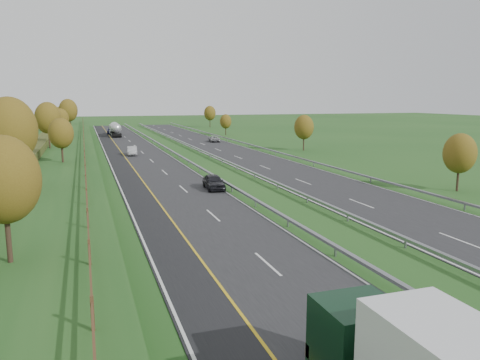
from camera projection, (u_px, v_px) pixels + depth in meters
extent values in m
plane|color=#204C1B|center=(201.00, 162.00, 70.32)|extent=(400.00, 400.00, 0.00)
cube|color=black|center=(143.00, 160.00, 72.49)|extent=(10.50, 200.00, 0.04)
cube|color=black|center=(243.00, 156.00, 77.64)|extent=(10.50, 200.00, 0.04)
cube|color=black|center=(118.00, 161.00, 71.32)|extent=(3.00, 200.00, 0.04)
cube|color=silver|center=(109.00, 162.00, 70.91)|extent=(0.15, 200.00, 0.01)
cube|color=gold|center=(128.00, 161.00, 71.78)|extent=(0.15, 200.00, 0.01)
cube|color=silver|center=(175.00, 159.00, 74.06)|extent=(0.15, 200.00, 0.01)
cube|color=silver|center=(214.00, 157.00, 76.06)|extent=(0.15, 200.00, 0.01)
cube|color=silver|center=(271.00, 155.00, 79.21)|extent=(0.15, 200.00, 0.01)
cube|color=silver|center=(267.00, 264.00, 27.09)|extent=(0.15, 4.00, 0.01)
cube|color=silver|center=(461.00, 241.00, 31.46)|extent=(0.15, 4.00, 0.01)
cube|color=silver|center=(213.00, 215.00, 38.30)|extent=(0.15, 4.00, 0.01)
cube|color=silver|center=(361.00, 203.00, 42.67)|extent=(0.15, 4.00, 0.01)
cube|color=silver|center=(183.00, 189.00, 49.51)|extent=(0.15, 4.00, 0.01)
cube|color=silver|center=(303.00, 182.00, 53.88)|extent=(0.15, 4.00, 0.01)
cube|color=silver|center=(165.00, 172.00, 60.73)|extent=(0.15, 4.00, 0.01)
cube|color=silver|center=(265.00, 167.00, 65.09)|extent=(0.15, 4.00, 0.01)
cube|color=silver|center=(152.00, 161.00, 71.94)|extent=(0.15, 4.00, 0.01)
cube|color=silver|center=(238.00, 157.00, 76.31)|extent=(0.15, 4.00, 0.01)
cube|color=silver|center=(142.00, 152.00, 83.15)|extent=(0.15, 4.00, 0.01)
cube|color=silver|center=(218.00, 150.00, 87.52)|extent=(0.15, 4.00, 0.01)
cube|color=silver|center=(135.00, 146.00, 94.36)|extent=(0.15, 4.00, 0.01)
cube|color=silver|center=(203.00, 144.00, 98.73)|extent=(0.15, 4.00, 0.01)
cube|color=silver|center=(129.00, 141.00, 105.58)|extent=(0.15, 4.00, 0.01)
cube|color=silver|center=(190.00, 139.00, 109.95)|extent=(0.15, 4.00, 0.01)
cube|color=silver|center=(125.00, 137.00, 116.79)|extent=(0.15, 4.00, 0.01)
cube|color=silver|center=(180.00, 135.00, 121.16)|extent=(0.15, 4.00, 0.01)
cube|color=silver|center=(121.00, 134.00, 128.00)|extent=(0.15, 4.00, 0.01)
cube|color=silver|center=(172.00, 132.00, 132.37)|extent=(0.15, 4.00, 0.01)
cube|color=silver|center=(118.00, 131.00, 139.22)|extent=(0.15, 4.00, 0.01)
cube|color=silver|center=(165.00, 130.00, 143.58)|extent=(0.15, 4.00, 0.01)
cube|color=silver|center=(115.00, 128.00, 150.43)|extent=(0.15, 4.00, 0.01)
cube|color=silver|center=(159.00, 127.00, 154.80)|extent=(0.15, 4.00, 0.01)
cube|color=silver|center=(113.00, 126.00, 161.64)|extent=(0.15, 4.00, 0.01)
cube|color=silver|center=(154.00, 126.00, 166.01)|extent=(0.15, 4.00, 0.01)
cube|color=#204C1B|center=(52.00, 157.00, 68.26)|extent=(12.00, 200.00, 2.00)
cube|color=#2C3917|center=(37.00, 147.00, 67.37)|extent=(2.20, 180.00, 1.10)
cube|color=#422B19|center=(84.00, 146.00, 69.40)|extent=(0.08, 184.00, 0.10)
cube|color=#422B19|center=(84.00, 143.00, 69.33)|extent=(0.08, 184.00, 0.10)
cube|color=#422B19|center=(92.00, 313.00, 15.20)|extent=(0.12, 0.12, 1.20)
cube|color=#422B19|center=(89.00, 252.00, 21.27)|extent=(0.12, 0.12, 1.20)
cube|color=#422B19|center=(88.00, 218.00, 27.34)|extent=(0.12, 0.12, 1.20)
cube|color=#422B19|center=(87.00, 196.00, 33.42)|extent=(0.12, 0.12, 1.20)
cube|color=#422B19|center=(86.00, 181.00, 39.49)|extent=(0.12, 0.12, 1.20)
cube|color=#422B19|center=(85.00, 170.00, 45.57)|extent=(0.12, 0.12, 1.20)
cube|color=#422B19|center=(85.00, 162.00, 51.64)|extent=(0.12, 0.12, 1.20)
cube|color=#422B19|center=(85.00, 155.00, 57.71)|extent=(0.12, 0.12, 1.20)
cube|color=#422B19|center=(84.00, 150.00, 63.79)|extent=(0.12, 0.12, 1.20)
cube|color=#422B19|center=(84.00, 145.00, 69.86)|extent=(0.12, 0.12, 1.20)
cube|color=#422B19|center=(84.00, 142.00, 75.93)|extent=(0.12, 0.12, 1.20)
cube|color=#422B19|center=(84.00, 138.00, 82.01)|extent=(0.12, 0.12, 1.20)
cube|color=#422B19|center=(84.00, 136.00, 88.08)|extent=(0.12, 0.12, 1.20)
cube|color=#422B19|center=(84.00, 133.00, 94.15)|extent=(0.12, 0.12, 1.20)
cube|color=#422B19|center=(83.00, 131.00, 100.23)|extent=(0.12, 0.12, 1.20)
cube|color=#422B19|center=(83.00, 129.00, 106.30)|extent=(0.12, 0.12, 1.20)
cube|color=#422B19|center=(83.00, 128.00, 112.38)|extent=(0.12, 0.12, 1.20)
cube|color=#422B19|center=(83.00, 126.00, 118.45)|extent=(0.12, 0.12, 1.20)
cube|color=#422B19|center=(83.00, 125.00, 124.52)|extent=(0.12, 0.12, 1.20)
cube|color=#422B19|center=(83.00, 124.00, 130.60)|extent=(0.12, 0.12, 1.20)
cube|color=#422B19|center=(83.00, 122.00, 136.67)|extent=(0.12, 0.12, 1.20)
cube|color=#422B19|center=(83.00, 121.00, 142.74)|extent=(0.12, 0.12, 1.20)
cube|color=#422B19|center=(83.00, 121.00, 148.82)|extent=(0.12, 0.12, 1.20)
cube|color=#422B19|center=(83.00, 120.00, 154.89)|extent=(0.12, 0.12, 1.20)
cube|color=gray|center=(179.00, 155.00, 74.16)|extent=(0.32, 200.00, 0.18)
cube|color=gray|center=(411.00, 298.00, 21.90)|extent=(0.10, 0.14, 0.56)
cube|color=gray|center=(335.00, 252.00, 28.44)|extent=(0.10, 0.14, 0.56)
cube|color=gray|center=(288.00, 223.00, 34.98)|extent=(0.10, 0.14, 0.56)
cube|color=gray|center=(256.00, 204.00, 41.52)|extent=(0.10, 0.14, 0.56)
cube|color=gray|center=(232.00, 189.00, 48.06)|extent=(0.10, 0.14, 0.56)
cube|color=gray|center=(214.00, 178.00, 54.60)|extent=(0.10, 0.14, 0.56)
cube|color=gray|center=(200.00, 170.00, 61.14)|extent=(0.10, 0.14, 0.56)
cube|color=gray|center=(188.00, 163.00, 67.68)|extent=(0.10, 0.14, 0.56)
cube|color=gray|center=(179.00, 157.00, 74.22)|extent=(0.10, 0.14, 0.56)
cube|color=gray|center=(171.00, 153.00, 80.76)|extent=(0.10, 0.14, 0.56)
cube|color=gray|center=(164.00, 149.00, 87.30)|extent=(0.10, 0.14, 0.56)
cube|color=gray|center=(159.00, 145.00, 93.84)|extent=(0.10, 0.14, 0.56)
cube|color=gray|center=(154.00, 142.00, 100.39)|extent=(0.10, 0.14, 0.56)
cube|color=gray|center=(149.00, 139.00, 106.93)|extent=(0.10, 0.14, 0.56)
cube|color=gray|center=(145.00, 137.00, 113.47)|extent=(0.10, 0.14, 0.56)
cube|color=gray|center=(142.00, 135.00, 120.01)|extent=(0.10, 0.14, 0.56)
cube|color=gray|center=(139.00, 133.00, 126.55)|extent=(0.10, 0.14, 0.56)
cube|color=gray|center=(136.00, 131.00, 133.09)|extent=(0.10, 0.14, 0.56)
cube|color=gray|center=(133.00, 130.00, 139.63)|extent=(0.10, 0.14, 0.56)
cube|color=gray|center=(131.00, 128.00, 146.17)|extent=(0.10, 0.14, 0.56)
cube|color=gray|center=(129.00, 127.00, 152.71)|extent=(0.10, 0.14, 0.56)
cube|color=gray|center=(127.00, 126.00, 159.25)|extent=(0.10, 0.14, 0.56)
cube|color=gray|center=(125.00, 125.00, 165.79)|extent=(0.10, 0.14, 0.56)
cube|color=gray|center=(210.00, 154.00, 75.76)|extent=(0.32, 200.00, 0.18)
cube|color=gray|center=(406.00, 244.00, 30.03)|extent=(0.10, 0.14, 0.56)
cube|color=gray|center=(348.00, 218.00, 36.57)|extent=(0.10, 0.14, 0.56)
cube|color=gray|center=(307.00, 200.00, 43.11)|extent=(0.10, 0.14, 0.56)
cube|color=gray|center=(278.00, 186.00, 49.65)|extent=(0.10, 0.14, 0.56)
cube|color=gray|center=(255.00, 176.00, 56.19)|extent=(0.10, 0.14, 0.56)
cube|color=gray|center=(237.00, 168.00, 62.73)|extent=(0.10, 0.14, 0.56)
cube|color=gray|center=(222.00, 162.00, 69.27)|extent=(0.10, 0.14, 0.56)
cube|color=gray|center=(210.00, 156.00, 75.81)|extent=(0.10, 0.14, 0.56)
cube|color=gray|center=(200.00, 152.00, 82.35)|extent=(0.10, 0.14, 0.56)
cube|color=gray|center=(191.00, 148.00, 88.90)|extent=(0.10, 0.14, 0.56)
cube|color=gray|center=(184.00, 144.00, 95.44)|extent=(0.10, 0.14, 0.56)
cube|color=gray|center=(177.00, 141.00, 101.98)|extent=(0.10, 0.14, 0.56)
cube|color=gray|center=(171.00, 139.00, 108.52)|extent=(0.10, 0.14, 0.56)
cube|color=gray|center=(166.00, 136.00, 115.06)|extent=(0.10, 0.14, 0.56)
cube|color=gray|center=(162.00, 134.00, 121.60)|extent=(0.10, 0.14, 0.56)
cube|color=gray|center=(158.00, 133.00, 128.14)|extent=(0.10, 0.14, 0.56)
cube|color=gray|center=(154.00, 131.00, 134.68)|extent=(0.10, 0.14, 0.56)
cube|color=gray|center=(151.00, 129.00, 141.22)|extent=(0.10, 0.14, 0.56)
cube|color=gray|center=(148.00, 128.00, 147.76)|extent=(0.10, 0.14, 0.56)
cube|color=gray|center=(145.00, 127.00, 154.30)|extent=(0.10, 0.14, 0.56)
cube|color=gray|center=(142.00, 126.00, 160.84)|extent=(0.10, 0.14, 0.56)
cube|color=gray|center=(140.00, 125.00, 167.39)|extent=(0.10, 0.14, 0.56)
cube|color=gray|center=(276.00, 152.00, 79.34)|extent=(0.32, 200.00, 0.18)
cube|color=gray|center=(465.00, 207.00, 40.16)|extent=(0.10, 0.14, 0.56)
cube|color=gray|center=(371.00, 180.00, 53.24)|extent=(0.10, 0.14, 0.56)
cube|color=gray|center=(314.00, 164.00, 66.32)|extent=(0.10, 0.14, 0.56)
cube|color=gray|center=(275.00, 153.00, 79.40)|extent=(0.10, 0.14, 0.56)
cube|color=gray|center=(248.00, 146.00, 92.48)|extent=(0.10, 0.14, 0.56)
cube|color=gray|center=(227.00, 140.00, 105.57)|extent=(0.10, 0.14, 0.56)
cube|color=gray|center=(211.00, 135.00, 118.65)|extent=(0.10, 0.14, 0.56)
cube|color=gray|center=(199.00, 132.00, 131.73)|extent=(0.10, 0.14, 0.56)
cube|color=gray|center=(188.00, 129.00, 144.81)|extent=(0.10, 0.14, 0.56)
cube|color=gray|center=(179.00, 126.00, 157.89)|extent=(0.10, 0.14, 0.56)
cube|color=gray|center=(172.00, 124.00, 170.97)|extent=(0.10, 0.14, 0.56)
cylinder|color=#2D2116|center=(8.00, 237.00, 21.47)|extent=(0.24, 0.24, 2.43)
ellipsoid|color=#594413|center=(3.00, 180.00, 21.02)|extent=(3.24, 3.24, 4.05)
cylinder|color=#2D2116|center=(13.00, 173.00, 37.61)|extent=(0.24, 0.24, 3.15)
ellipsoid|color=#594413|center=(10.00, 130.00, 37.01)|extent=(4.20, 4.20, 5.25)
cylinder|color=#2D2116|center=(62.00, 153.00, 55.45)|extent=(0.24, 0.24, 2.16)
ellipsoid|color=#594413|center=(61.00, 133.00, 55.04)|extent=(2.88, 2.88, 3.60)
cylinder|color=#2D2116|center=(49.00, 139.00, 71.43)|extent=(0.24, 0.24, 2.88)
ellipsoid|color=#594413|center=(48.00, 118.00, 70.88)|extent=(3.84, 3.84, 4.80)
cylinder|color=#2D2116|center=(61.00, 132.00, 88.60)|extent=(0.24, 0.24, 2.34)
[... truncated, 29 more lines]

